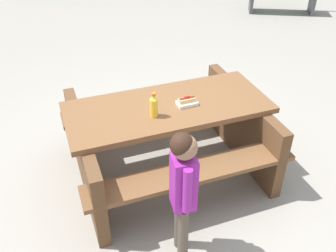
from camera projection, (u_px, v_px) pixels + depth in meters
ground_plane at (168, 169)px, 3.74m from camera, size 30.00×30.00×0.00m
picnic_table at (168, 133)px, 3.49m from camera, size 2.08×1.79×0.75m
soda_bottle at (154, 106)px, 3.11m from camera, size 0.07×0.07×0.22m
hotdog_tray at (187, 102)px, 3.30m from camera, size 0.20×0.15×0.08m
child_in_coat at (183, 183)px, 2.55m from camera, size 0.18×0.28×1.13m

